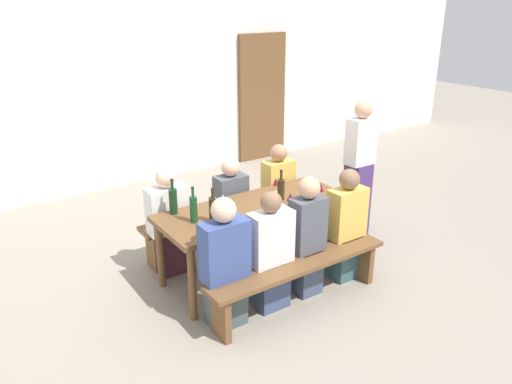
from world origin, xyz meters
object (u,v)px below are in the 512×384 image
object	(u,v)px
standing_host	(359,171)
wine_glass_1	(216,224)
seated_guest_near_1	(270,254)
wine_bottle_1	(173,200)
wooden_door	(262,98)
seated_guest_far_1	(231,208)
tasting_table	(256,214)
seated_guest_far_0	(169,225)
bench_near	(299,272)
wine_bottle_3	(194,209)
wine_glass_3	(223,199)
wine_glass_4	(276,182)
wine_bottle_0	(213,209)
wine_glass_2	(290,197)
seated_guest_near_0	(225,266)
seated_guest_near_3	(346,227)
seated_guest_far_2	(278,195)
wine_bottle_2	(281,189)
seated_guest_near_2	(307,238)
wine_glass_0	(321,188)
bench_far	(221,219)

from	to	relation	value
standing_host	wine_glass_1	bearing A→B (deg)	11.63
seated_guest_near_1	wine_bottle_1	bearing A→B (deg)	32.04
wooden_door	seated_guest_far_1	world-z (taller)	wooden_door
tasting_table	seated_guest_far_0	xyz separation A→B (m)	(-0.69, 0.54, -0.14)
seated_guest_far_1	bench_near	bearing A→B (deg)	-2.09
wooden_door	wine_glass_1	distance (m)	4.60
wine_bottle_3	wine_glass_3	xyz separation A→B (m)	(0.36, 0.10, -0.02)
wooden_door	bench_near	world-z (taller)	wooden_door
wine_bottle_3	seated_guest_far_0	xyz separation A→B (m)	(-0.02, 0.52, -0.35)
wine_glass_4	wine_bottle_0	bearing A→B (deg)	-163.41
wine_bottle_0	wine_glass_2	xyz separation A→B (m)	(0.78, -0.13, -0.02)
wine_bottle_0	wine_bottle_3	distance (m)	0.18
wine_bottle_1	wine_glass_2	world-z (taller)	wine_bottle_1
seated_guest_near_0	seated_guest_far_1	distance (m)	1.30
wine_bottle_0	seated_guest_near_3	distance (m)	1.35
seated_guest_far_2	wine_bottle_2	bearing A→B (deg)	-34.57
seated_guest_near_3	seated_guest_near_1	bearing A→B (deg)	90.00
seated_guest_near_2	seated_guest_far_1	size ratio (longest dim) A/B	1.07
wine_glass_0	seated_guest_far_2	xyz separation A→B (m)	(-0.00, 0.71, -0.31)
wine_glass_1	seated_guest_near_0	world-z (taller)	seated_guest_near_0
wine_glass_4	seated_guest_near_1	world-z (taller)	seated_guest_near_1
seated_guest_near_1	wine_glass_3	bearing A→B (deg)	8.15
wine_glass_3	bench_far	bearing A→B (deg)	61.97
bench_far	seated_guest_far_1	distance (m)	0.23
bench_near	wine_glass_1	xyz separation A→B (m)	(-0.63, 0.37, 0.50)
wine_bottle_3	wine_glass_2	size ratio (longest dim) A/B	2.26
wine_bottle_0	seated_guest_far_1	distance (m)	0.91
wine_bottle_0	wine_glass_1	size ratio (longest dim) A/B	2.11
wine_bottle_2	seated_guest_far_0	bearing A→B (deg)	152.13
bench_near	wine_glass_0	size ratio (longest dim) A/B	12.49
wine_glass_3	wine_glass_4	world-z (taller)	same
tasting_table	wine_glass_2	distance (m)	0.38
wine_glass_2	wine_bottle_3	bearing A→B (deg)	166.08
tasting_table	bench_near	xyz separation A→B (m)	(0.00, -0.69, -0.32)
wine_glass_0	wine_bottle_0	bearing A→B (deg)	175.51
tasting_table	wine_bottle_2	world-z (taller)	wine_bottle_2
tasting_table	wine_glass_4	world-z (taller)	wine_glass_4
wooden_door	wine_glass_0	size ratio (longest dim) A/B	14.26
bench_far	seated_guest_near_3	xyz separation A→B (m)	(0.70, -1.22, 0.19)
wine_glass_3	seated_guest_near_0	distance (m)	0.81
wooden_door	wine_glass_0	world-z (taller)	wooden_door
wine_glass_0	seated_guest_far_1	size ratio (longest dim) A/B	0.13
seated_guest_far_2	seated_guest_near_3	bearing A→B (deg)	1.55
bench_far	seated_guest_far_1	world-z (taller)	seated_guest_far_1
wine_glass_2	wine_glass_4	size ratio (longest dim) A/B	0.96
wine_glass_1	seated_guest_far_2	size ratio (longest dim) A/B	0.14
tasting_table	seated_guest_near_0	world-z (taller)	seated_guest_near_0
wine_glass_1	seated_guest_far_0	distance (m)	0.92
standing_host	wine_glass_2	bearing A→B (deg)	14.84
wooden_door	wine_bottle_0	world-z (taller)	wooden_door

